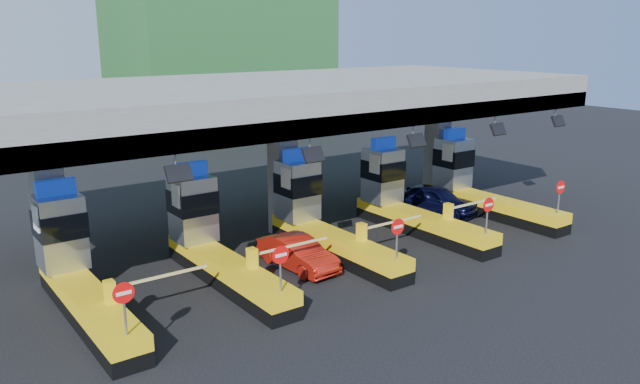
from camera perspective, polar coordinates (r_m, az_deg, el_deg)
ground at (r=26.71m, az=0.16°, el=-5.37°), size 120.00×120.00×0.00m
toll_canopy at (r=27.66m, az=-3.39°, el=8.35°), size 28.00×12.09×7.00m
toll_lane_far_left at (r=22.45m, az=-21.48°, el=-6.53°), size 4.43×8.00×4.16m
toll_lane_left at (r=24.04m, az=-9.92°, el=-4.35°), size 4.43×8.00×4.16m
toll_lane_center at (r=26.49m, az=-0.20°, el=-2.36°), size 4.43×8.00×4.16m
toll_lane_right at (r=29.59m, az=7.67°, el=-0.70°), size 4.43×8.00×4.16m
toll_lane_far_right at (r=33.16m, az=13.94°, el=0.64°), size 4.43×8.00×4.16m
van at (r=32.39m, az=10.52°, el=-0.70°), size 2.92×4.66×1.48m
red_car at (r=24.57m, az=-2.07°, el=-5.61°), size 1.61×3.92×1.26m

